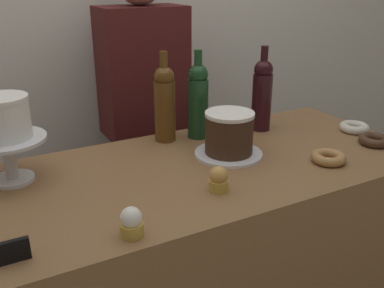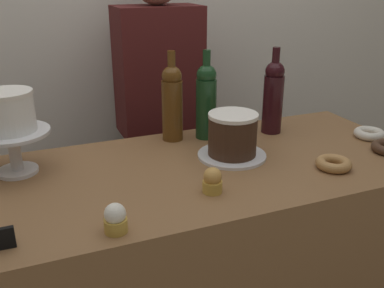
% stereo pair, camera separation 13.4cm
% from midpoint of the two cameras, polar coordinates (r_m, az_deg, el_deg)
% --- Properties ---
extents(back_wall, '(6.00, 0.05, 2.60)m').
position_cam_midpoint_polar(back_wall, '(2.11, -14.03, 14.93)').
color(back_wall, silver).
rests_on(back_wall, ground_plane).
extents(display_counter, '(1.58, 0.66, 0.95)m').
position_cam_midpoint_polar(display_counter, '(1.63, -2.48, -18.54)').
color(display_counter, brown).
rests_on(display_counter, ground_plane).
extents(cake_stand_pedestal, '(0.22, 0.22, 0.14)m').
position_cam_midpoint_polar(cake_stand_pedestal, '(1.38, -25.66, -1.01)').
color(cake_stand_pedestal, silver).
rests_on(cake_stand_pedestal, display_counter).
extents(white_layer_cake, '(0.15, 0.15, 0.12)m').
position_cam_midpoint_polar(white_layer_cake, '(1.35, -26.38, 3.11)').
color(white_layer_cake, white).
rests_on(white_layer_cake, cake_stand_pedestal).
extents(silver_serving_platter, '(0.23, 0.23, 0.01)m').
position_cam_midpoint_polar(silver_serving_platter, '(1.46, 2.23, -1.33)').
color(silver_serving_platter, white).
rests_on(silver_serving_platter, display_counter).
extents(chocolate_round_cake, '(0.16, 0.16, 0.14)m').
position_cam_midpoint_polar(chocolate_round_cake, '(1.43, 2.27, 1.47)').
color(chocolate_round_cake, '#3D2619').
rests_on(chocolate_round_cake, silver_serving_platter).
extents(wine_bottle_dark_red, '(0.08, 0.08, 0.33)m').
position_cam_midpoint_polar(wine_bottle_dark_red, '(1.67, 6.97, 6.59)').
color(wine_bottle_dark_red, black).
rests_on(wine_bottle_dark_red, display_counter).
extents(wine_bottle_green, '(0.08, 0.08, 0.33)m').
position_cam_midpoint_polar(wine_bottle_green, '(1.58, -1.64, 5.84)').
color(wine_bottle_green, '#193D1E').
rests_on(wine_bottle_green, display_counter).
extents(wine_bottle_amber, '(0.08, 0.08, 0.33)m').
position_cam_midpoint_polar(wine_bottle_amber, '(1.56, -6.12, 5.46)').
color(wine_bottle_amber, '#5B3814').
rests_on(wine_bottle_amber, display_counter).
extents(cupcake_vanilla, '(0.06, 0.06, 0.07)m').
position_cam_midpoint_polar(cupcake_vanilla, '(1.04, -11.74, -10.23)').
color(cupcake_vanilla, gold).
rests_on(cupcake_vanilla, display_counter).
extents(cupcake_caramel, '(0.06, 0.06, 0.07)m').
position_cam_midpoint_polar(cupcake_caramel, '(1.21, 0.36, -4.80)').
color(cupcake_caramel, gold).
rests_on(cupcake_caramel, display_counter).
extents(donut_chocolate, '(0.11, 0.11, 0.03)m').
position_cam_midpoint_polar(donut_chocolate, '(1.65, 20.88, 0.43)').
color(donut_chocolate, '#472D1E').
rests_on(donut_chocolate, display_counter).
extents(donut_maple, '(0.11, 0.11, 0.03)m').
position_cam_midpoint_polar(donut_maple, '(1.45, 15.08, -1.80)').
color(donut_maple, '#B27F47').
rests_on(donut_maple, display_counter).
extents(donut_sugar, '(0.11, 0.11, 0.03)m').
position_cam_midpoint_polar(donut_sugar, '(1.77, 18.52, 2.10)').
color(donut_sugar, silver).
rests_on(donut_sugar, display_counter).
extents(price_sign_chalkboard, '(0.07, 0.01, 0.05)m').
position_cam_midpoint_polar(price_sign_chalkboard, '(1.04, -26.11, -12.70)').
color(price_sign_chalkboard, black).
rests_on(price_sign_chalkboard, display_counter).
extents(barista_figure, '(0.36, 0.22, 1.60)m').
position_cam_midpoint_polar(barista_figure, '(1.99, -8.06, 1.29)').
color(barista_figure, black).
rests_on(barista_figure, ground_plane).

